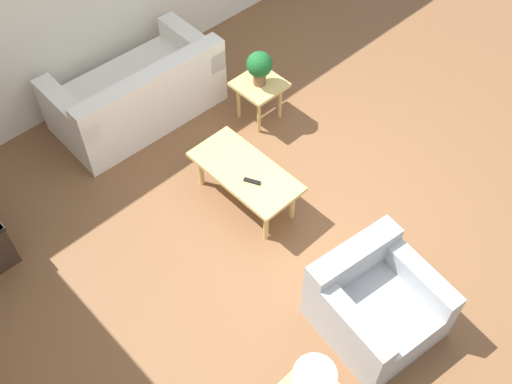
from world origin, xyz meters
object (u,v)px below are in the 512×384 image
object	(u,v)px
sofa	(138,95)
table_lamp	(313,383)
coffee_table	(245,174)
armchair	(374,303)
side_table_plant	(259,89)
potted_plant	(259,66)

from	to	relation	value
sofa	table_lamp	world-z (taller)	table_lamp
coffee_table	table_lamp	world-z (taller)	table_lamp
armchair	side_table_plant	size ratio (longest dim) A/B	2.08
potted_plant	table_lamp	bearing A→B (deg)	142.12
potted_plant	table_lamp	size ratio (longest dim) A/B	0.82
sofa	potted_plant	bearing A→B (deg)	136.86
potted_plant	table_lamp	xyz separation A→B (m)	(-2.66, 2.07, 0.09)
armchair	sofa	bearing A→B (deg)	96.08
potted_plant	side_table_plant	bearing A→B (deg)	-14.04
side_table_plant	table_lamp	size ratio (longest dim) A/B	1.03
potted_plant	table_lamp	world-z (taller)	table_lamp
potted_plant	table_lamp	distance (m)	3.37
coffee_table	potted_plant	xyz separation A→B (m)	(0.75, -0.91, 0.33)
armchair	coffee_table	xyz separation A→B (m)	(1.68, -0.13, 0.11)
armchair	potted_plant	distance (m)	2.68
armchair	coffee_table	world-z (taller)	armchair
armchair	side_table_plant	xyz separation A→B (m)	(2.44, -1.04, 0.12)
sofa	table_lamp	size ratio (longest dim) A/B	3.84
side_table_plant	table_lamp	bearing A→B (deg)	142.12
sofa	coffee_table	distance (m)	1.68
armchair	side_table_plant	distance (m)	2.65
sofa	side_table_plant	bearing A→B (deg)	136.86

